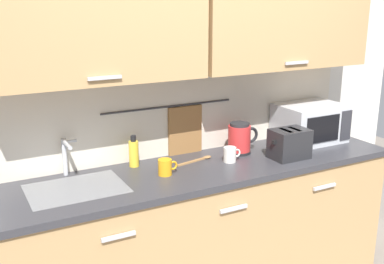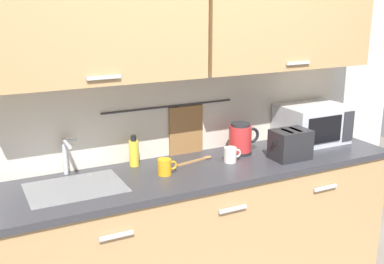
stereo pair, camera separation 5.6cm
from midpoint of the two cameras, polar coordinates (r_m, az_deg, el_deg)
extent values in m
cube|color=tan|center=(3.07, 1.20, -12.41)|extent=(2.50, 0.60, 0.86)
cube|color=#B7B7BC|center=(2.43, -9.65, -12.50)|extent=(0.18, 0.02, 0.02)
cube|color=#B7B7BC|center=(2.69, 4.52, -9.34)|extent=(0.18, 0.02, 0.02)
cube|color=#B7B7BC|center=(3.09, 15.41, -6.48)|extent=(0.18, 0.02, 0.02)
cube|color=#333338|center=(2.89, 1.25, -4.51)|extent=(2.53, 0.63, 0.04)
cube|color=#9EA0A5|center=(2.64, -14.50, -7.60)|extent=(0.52, 0.38, 0.09)
cube|color=silver|center=(3.06, -1.74, 3.91)|extent=(3.70, 0.06, 2.50)
cube|color=beige|center=(3.05, -1.42, 2.40)|extent=(2.50, 0.01, 0.55)
cube|color=tan|center=(2.59, -12.83, 13.61)|extent=(1.24, 0.33, 0.70)
cube|color=#B7B7BC|center=(2.45, -11.28, 6.53)|extent=(0.18, 0.01, 0.02)
cube|color=tan|center=(3.17, 10.43, 14.09)|extent=(1.24, 0.33, 0.70)
cube|color=#B7B7BC|center=(3.06, 12.19, 8.29)|extent=(0.18, 0.01, 0.02)
cylinder|color=#333338|center=(2.97, -3.39, 3.13)|extent=(0.90, 0.01, 0.01)
cube|color=olive|center=(3.06, -1.37, 0.06)|extent=(0.24, 0.02, 0.34)
cylinder|color=#B2B5BA|center=(2.80, -15.87, -2.97)|extent=(0.03, 0.03, 0.22)
cylinder|color=#B2B5BA|center=(2.69, -15.65, -1.45)|extent=(0.02, 0.16, 0.02)
cube|color=#B2B5BA|center=(2.78, -15.20, -1.10)|extent=(0.07, 0.02, 0.01)
cube|color=silver|center=(3.44, 13.73, 1.10)|extent=(0.46, 0.34, 0.27)
cube|color=black|center=(3.29, 15.27, 0.34)|extent=(0.29, 0.01, 0.18)
cube|color=#2D2D33|center=(3.44, 17.89, 0.79)|extent=(0.09, 0.01, 0.21)
cylinder|color=black|center=(3.12, 5.24, -2.41)|extent=(0.16, 0.16, 0.02)
cylinder|color=red|center=(3.09, 5.28, -0.76)|extent=(0.15, 0.15, 0.17)
cylinder|color=#262628|center=(3.07, 5.33, 0.94)|extent=(0.13, 0.13, 0.02)
torus|color=black|center=(3.14, 6.71, -0.38)|extent=(0.11, 0.02, 0.11)
cylinder|color=yellow|center=(2.87, -7.69, -2.66)|extent=(0.06, 0.06, 0.16)
cylinder|color=black|center=(2.84, -7.77, -0.79)|extent=(0.03, 0.03, 0.04)
cylinder|color=orange|center=(2.72, -3.92, -4.32)|extent=(0.08, 0.08, 0.09)
torus|color=orange|center=(2.74, -2.93, -4.11)|extent=(0.06, 0.01, 0.06)
cube|color=#232326|center=(3.05, 11.32, -1.43)|extent=(0.24, 0.17, 0.19)
cube|color=black|center=(3.00, 10.90, 0.10)|extent=(0.03, 0.12, 0.01)
cube|color=black|center=(3.04, 11.93, 0.27)|extent=(0.03, 0.12, 0.01)
cube|color=black|center=(2.96, 9.43, -1.26)|extent=(0.02, 0.02, 0.02)
cylinder|color=silver|center=(2.94, 4.10, -2.77)|extent=(0.08, 0.08, 0.09)
torus|color=silver|center=(2.96, 4.95, -2.58)|extent=(0.06, 0.01, 0.06)
cube|color=#9E7042|center=(2.93, -0.66, -3.67)|extent=(0.22, 0.06, 0.01)
ellipsoid|color=#9E7042|center=(3.01, 1.33, -3.08)|extent=(0.07, 0.05, 0.01)
camera|label=1|loc=(0.03, -90.57, -0.16)|focal=43.59mm
camera|label=2|loc=(0.03, 89.43, 0.16)|focal=43.59mm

